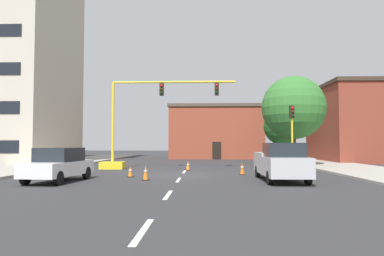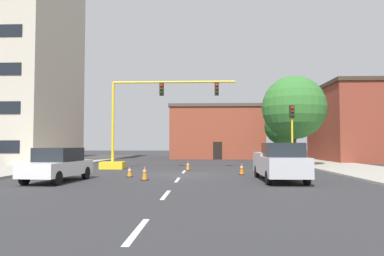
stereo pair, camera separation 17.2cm
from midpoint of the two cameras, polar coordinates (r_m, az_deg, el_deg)
The scene contains 21 objects.
ground_plane at distance 21.92m, azimuth -1.52°, elevation -7.69°, with size 160.00×160.00×0.00m, color #2D2D30.
sidewalk_left at distance 33.00m, azimuth -23.12°, elevation -5.65°, with size 6.00×56.00×0.14m, color #9E998E.
sidewalk_right at distance 31.88m, azimuth 22.97°, elevation -5.77°, with size 6.00×56.00×0.14m, color #9E998E.
lane_stripe_seg_0 at distance 8.15m, azimuth -8.33°, elevation -16.30°, with size 0.16×2.40×0.01m, color silver.
lane_stripe_seg_1 at distance 13.50m, azimuth -3.95°, elevation -10.84°, with size 0.16×2.40×0.01m, color silver.
lane_stripe_seg_2 at distance 18.94m, azimuth -2.13°, elevation -8.47°, with size 0.16×2.40×0.01m, color silver.
lane_stripe_seg_3 at distance 24.40m, azimuth -1.13°, elevation -7.16°, with size 0.16×2.40×0.01m, color silver.
lane_stripe_seg_4 at distance 29.88m, azimuth -0.50°, elevation -6.33°, with size 0.16×2.40×0.01m, color silver.
building_tall_left at distance 42.79m, azimuth -28.30°, elevation 11.36°, with size 13.40×12.81×24.07m.
building_brick_center at distance 48.12m, azimuth 4.11°, elevation -0.72°, with size 12.39×9.34×7.04m.
building_row_right at distance 43.18m, azimuth 27.04°, elevation 0.69°, with size 10.69×11.18×8.42m.
traffic_signal_gantry at distance 27.44m, azimuth -9.81°, elevation -1.77°, with size 10.41×1.20×6.83m.
traffic_light_pole_right at distance 26.97m, azimuth 16.23°, elevation 0.87°, with size 0.32×0.47×4.80m.
tree_right_mid at distance 31.08m, azimuth 16.46°, elevation 3.21°, with size 5.41×5.41×7.75m.
tree_right_far at distance 41.63m, azimuth 14.74°, elevation 0.19°, with size 4.21×4.21×6.03m.
pickup_truck_silver at distance 18.89m, azimuth 14.37°, elevation -5.46°, with size 2.03×5.40×1.99m.
sedan_white_near_left at distance 19.26m, azimuth -20.82°, elevation -5.57°, with size 2.28×4.66×1.74m.
traffic_cone_roadside_a at distance 25.84m, azimuth -0.49°, elevation -6.20°, with size 0.36×0.36×0.66m.
traffic_cone_roadside_b at distance 22.26m, azimuth 8.36°, elevation -6.63°, with size 0.36×0.36×0.75m.
traffic_cone_roadside_c at distance 20.92m, azimuth -9.94°, elevation -7.06°, with size 0.36×0.36×0.62m.
traffic_cone_roadside_d at distance 18.90m, azimuth -7.49°, elevation -7.31°, with size 0.36×0.36×0.78m.
Camera 2 is at (1.53, -21.78, 1.94)m, focal length 32.61 mm.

